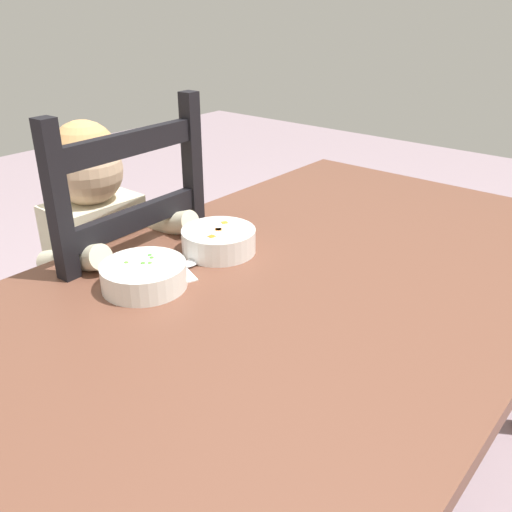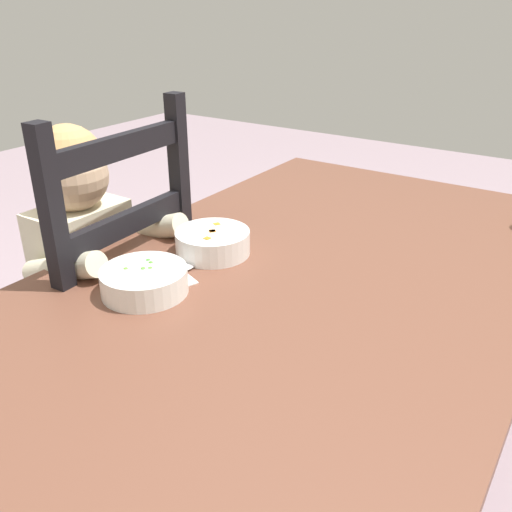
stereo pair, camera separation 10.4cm
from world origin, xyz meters
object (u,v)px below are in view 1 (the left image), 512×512
Objects in this scene: dining_chair at (112,310)px; bowl_of_peas at (144,275)px; child_figure at (105,255)px; dining_table at (297,311)px; spoon at (196,260)px; bowl_of_carrots at (219,240)px.

dining_chair reaches higher than bowl_of_peas.
dining_chair is 6.07× the size of bowl_of_peas.
child_figure is at bearing -120.79° from dining_chair.
dining_chair reaches higher than dining_table.
dining_table is 0.25m from spoon.
child_figure is 7.06× the size of spoon.
bowl_of_carrots reaches higher than spoon.
child_figure reaches higher than dining_table.
bowl_of_carrots is at bearing -1.29° from spoon.
dining_table is at bearing -42.09° from bowl_of_peas.
child_figure is at bearing 110.37° from bowl_of_carrots.
bowl_of_carrots is at bearing -70.28° from dining_chair.
child_figure is at bearing 69.64° from bowl_of_peas.
dining_table is 0.52m from child_figure.
dining_chair is at bearing 96.72° from spoon.
dining_chair is 7.45× the size of spoon.
spoon is (0.15, 0.00, -0.02)m from bowl_of_peas.
child_figure is (-0.00, -0.00, 0.16)m from dining_chair.
child_figure reaches higher than bowl_of_peas.
bowl_of_carrots is 1.21× the size of spoon.
dining_chair is at bearing 69.49° from bowl_of_peas.
bowl_of_carrots is at bearing 94.55° from dining_table.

